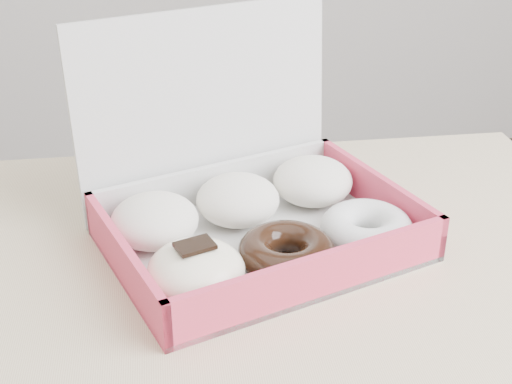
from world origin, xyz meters
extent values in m
cube|color=tan|center=(0.00, 0.00, 0.73)|extent=(1.20, 0.80, 0.04)
cylinder|color=tan|center=(0.55, 0.35, 0.35)|extent=(0.05, 0.05, 0.71)
cube|color=silver|center=(0.20, 0.14, 0.75)|extent=(0.37, 0.32, 0.01)
cube|color=#D73955|center=(0.24, 0.03, 0.78)|extent=(0.29, 0.12, 0.05)
cube|color=silver|center=(0.17, 0.24, 0.78)|extent=(0.29, 0.12, 0.05)
cube|color=#D73955|center=(0.06, 0.08, 0.78)|extent=(0.09, 0.22, 0.05)
cube|color=#D73955|center=(0.35, 0.19, 0.78)|extent=(0.09, 0.22, 0.05)
cube|color=silver|center=(0.16, 0.26, 0.86)|extent=(0.30, 0.13, 0.23)
ellipsoid|color=white|center=(0.09, 0.15, 0.78)|extent=(0.12, 0.12, 0.05)
ellipsoid|color=white|center=(0.18, 0.19, 0.78)|extent=(0.12, 0.12, 0.05)
ellipsoid|color=white|center=(0.28, 0.22, 0.78)|extent=(0.12, 0.12, 0.05)
ellipsoid|color=#FBEECA|center=(0.13, 0.05, 0.78)|extent=(0.12, 0.12, 0.05)
cube|color=black|center=(0.13, 0.05, 0.81)|extent=(0.04, 0.04, 0.00)
torus|color=black|center=(0.22, 0.09, 0.77)|extent=(0.13, 0.13, 0.03)
torus|color=white|center=(0.31, 0.12, 0.77)|extent=(0.13, 0.13, 0.03)
camera|label=1|loc=(0.11, -0.51, 1.16)|focal=50.00mm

